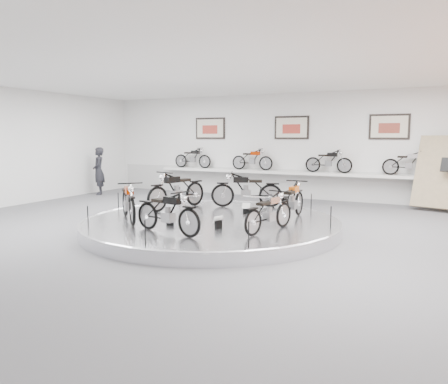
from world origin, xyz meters
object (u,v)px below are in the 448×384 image
at_px(shelf, 289,173).
at_px(visitor, 99,171).
at_px(bike_d, 128,201).
at_px(bike_b, 247,190).
at_px(display_platform, 211,225).
at_px(bike_e, 167,212).
at_px(bike_c, 177,190).
at_px(bike_f, 269,212).
at_px(bike_a, 292,201).

relative_size(shelf, visitor, 5.70).
bearing_deg(bike_d, bike_b, 105.34).
distance_m(display_platform, bike_d, 2.13).
relative_size(bike_d, bike_e, 1.06).
distance_m(bike_c, bike_d, 2.05).
xyz_separation_m(bike_b, bike_f, (1.74, -2.86, -0.08)).
height_order(display_platform, bike_c, bike_c).
relative_size(bike_b, bike_f, 1.19).
bearing_deg(bike_e, bike_a, 67.58).
xyz_separation_m(bike_f, visitor, (-9.13, 4.89, 0.23)).
relative_size(bike_c, bike_d, 1.10).
distance_m(bike_e, bike_f, 2.20).
bearing_deg(bike_a, bike_f, 178.02).
xyz_separation_m(bike_b, bike_c, (-1.67, -1.16, 0.03)).
bearing_deg(bike_e, bike_d, 167.66).
distance_m(bike_a, visitor, 9.75).
relative_size(display_platform, bike_c, 3.43).
xyz_separation_m(bike_e, bike_f, (1.89, 1.13, -0.03)).
relative_size(bike_d, visitor, 0.88).
relative_size(display_platform, shelf, 0.58).
relative_size(bike_a, bike_d, 0.96).
height_order(bike_e, bike_f, bike_e).
distance_m(bike_a, bike_f, 1.57).
xyz_separation_m(display_platform, bike_e, (-0.08, -1.84, 0.62)).
relative_size(bike_c, bike_f, 1.26).
distance_m(bike_c, bike_f, 3.81).
distance_m(bike_b, bike_f, 3.35).
height_order(bike_a, bike_c, bike_c).
distance_m(bike_d, bike_e, 1.82).
xyz_separation_m(bike_e, visitor, (-7.25, 6.01, 0.20)).
bearing_deg(visitor, bike_f, 20.71).
xyz_separation_m(shelf, bike_c, (-1.61, -5.42, -0.15)).
bearing_deg(bike_c, bike_b, 138.85).
height_order(bike_b, bike_d, bike_b).
distance_m(bike_a, bike_b, 2.19).
bearing_deg(bike_e, bike_c, 131.42).
height_order(shelf, bike_a, bike_a).
bearing_deg(bike_d, bike_f, 50.10).
height_order(shelf, bike_f, bike_f).
distance_m(bike_a, bike_d, 4.05).
bearing_deg(bike_e, bike_b, 100.92).
xyz_separation_m(bike_d, bike_e, (1.64, -0.78, -0.03)).
bearing_deg(bike_b, bike_c, 12.17).
bearing_deg(bike_b, visitor, -37.98).
height_order(bike_b, bike_c, bike_c).
bearing_deg(display_platform, bike_f, -21.68).
xyz_separation_m(bike_c, bike_d, (-0.12, -2.04, -0.05)).
height_order(display_platform, shelf, shelf).
bearing_deg(bike_c, visitor, -105.12).
bearing_deg(visitor, bike_b, 33.53).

